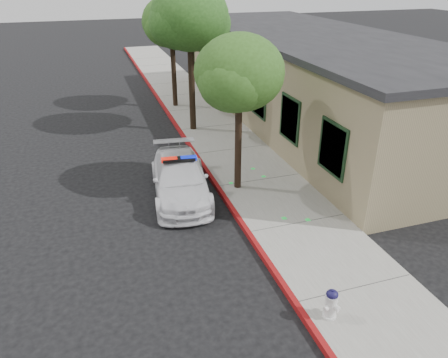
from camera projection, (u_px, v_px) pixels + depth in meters
ground at (247, 237)px, 12.21m from camera, size 120.00×120.00×0.00m
sidewalk at (259, 182)px, 15.16m from camera, size 3.20×60.00×0.15m
red_curb at (218, 188)px, 14.74m from camera, size 0.14×60.00×0.16m
clapboard_building at (310, 77)px, 20.75m from camera, size 7.30×20.89×4.24m
police_car at (180, 178)px, 14.14m from camera, size 2.33×4.61×1.40m
fire_hydrant at (331, 303)px, 9.05m from camera, size 0.42×0.37×0.74m
street_tree_near at (240, 76)px, 12.96m from camera, size 2.83×2.82×5.13m
street_tree_mid at (190, 20)px, 17.83m from camera, size 3.61×3.34×6.38m
street_tree_far at (172, 24)px, 21.43m from camera, size 3.08×3.03×5.63m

